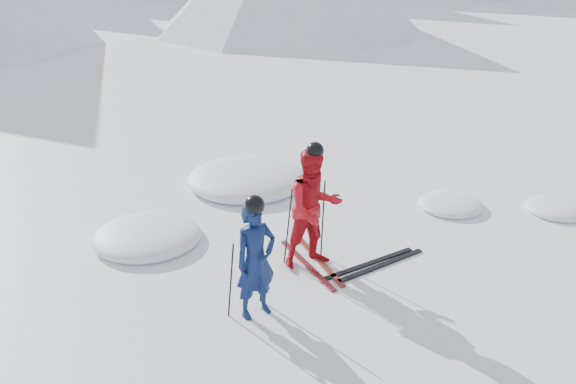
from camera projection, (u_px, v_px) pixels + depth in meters
ground at (401, 233)px, 10.48m from camera, size 160.00×160.00×0.00m
skier_blue at (256, 261)px, 7.94m from camera, size 0.60×0.40×1.63m
skier_red at (314, 209)px, 9.15m from camera, size 1.04×0.88×1.88m
pole_blue_left at (231, 281)px, 8.00m from camera, size 0.11×0.08×1.09m
pole_blue_right at (262, 265)px, 8.37m from camera, size 0.11×0.07×1.09m
pole_red_left at (288, 226)px, 9.29m from camera, size 0.12×0.10×1.25m
pole_red_right at (323, 219)px, 9.54m from camera, size 0.12×0.09×1.25m
ski_worn_left at (307, 265)px, 9.44m from camera, size 0.38×1.69×0.03m
ski_worn_right at (319, 260)px, 9.57m from camera, size 0.49×1.67×0.03m
ski_loose_a at (370, 263)px, 9.48m from camera, size 1.70×0.18×0.03m
ski_loose_b at (381, 265)px, 9.42m from camera, size 1.70×0.12×0.03m
snow_lumps at (258, 199)px, 11.79m from camera, size 8.12×6.28×0.54m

